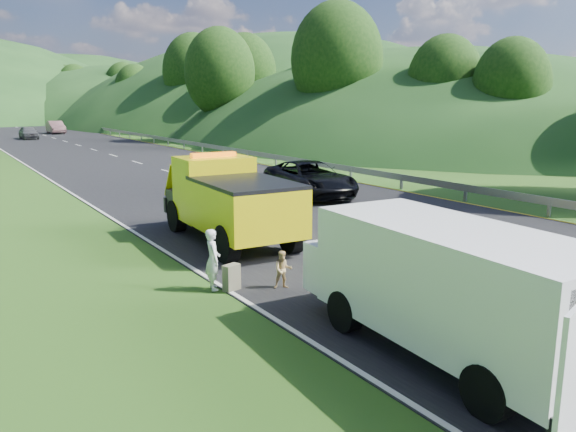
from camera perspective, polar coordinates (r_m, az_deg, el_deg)
ground at (r=15.43m, az=7.09°, el=-5.03°), size 320.00×320.00×0.00m
road_surface at (r=52.99m, az=-19.12°, el=6.37°), size 14.00×200.00×0.02m
guardrail at (r=66.95m, az=-15.63°, el=7.58°), size 0.06×140.00×1.52m
tree_line_right at (r=78.49m, az=-8.34°, el=8.45°), size 14.00×140.00×14.00m
hills_backdrop at (r=146.94m, az=-26.86°, el=8.84°), size 201.00×288.60×44.00m
tow_truck at (r=17.76m, az=-6.05°, el=1.64°), size 2.74×6.48×2.73m
white_van at (r=10.15m, az=15.79°, el=-6.57°), size 3.61×6.75×2.34m
woman at (r=13.57m, az=-7.57°, el=-7.43°), size 0.50×0.61×1.46m
child at (r=13.52m, az=-0.51°, el=-7.41°), size 0.54×0.49×0.92m
worker at (r=11.17m, az=24.91°, el=-12.83°), size 1.37×0.98×1.92m
suitcase at (r=13.36m, az=-5.75°, el=-6.26°), size 0.44×0.32×0.64m
spare_tire at (r=11.26m, az=20.80°, el=-12.27°), size 0.62×0.62×0.20m
passing_suv at (r=26.26m, az=2.23°, el=2.05°), size 3.40×6.03×1.59m
dist_car_a at (r=70.09m, az=-24.81°, el=7.10°), size 1.70×4.24×1.44m
dist_car_b at (r=79.82m, az=-22.49°, el=7.74°), size 1.70×4.88×1.61m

